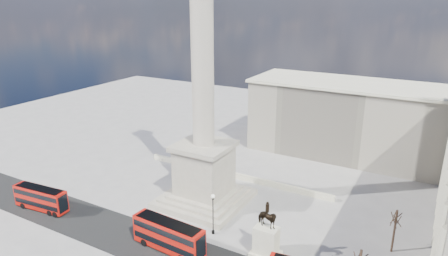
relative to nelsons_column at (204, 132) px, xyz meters
The scene contains 11 objects.
ground 13.85m from the nelsons_column, 90.00° to the right, with size 180.00×180.00×0.00m, color #A09C97.
asphalt_road 20.41m from the nelsons_column, 71.57° to the right, with size 120.00×9.00×0.01m, color black.
nelsons_column is the anchor object (origin of this frame).
balustrade_wall 16.55m from the nelsons_column, 90.00° to the left, with size 40.00×0.60×1.10m, color beige.
building_northeast 40.57m from the nelsons_column, 60.26° to the left, with size 51.00×17.00×16.60m.
red_bus_a 29.55m from the nelsons_column, 144.43° to the right, with size 10.11×3.25×4.03m.
red_bus_b 18.37m from the nelsons_column, 77.31° to the right, with size 11.31×3.22×4.53m.
victorian_lamp 13.73m from the nelsons_column, 50.89° to the right, with size 0.57×0.57×6.62m.
equestrian_statue 20.65m from the nelsons_column, 29.98° to the right, with size 4.01×3.00×8.34m.
bare_tree_mid 31.68m from the nelsons_column, ahead, with size 1.83×1.83×6.93m.
pedestrian_crossing 18.74m from the nelsons_column, 18.97° to the right, with size 1.05×0.44×1.79m, color black.
Camera 1 is at (33.83, -48.07, 34.20)m, focal length 32.00 mm.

